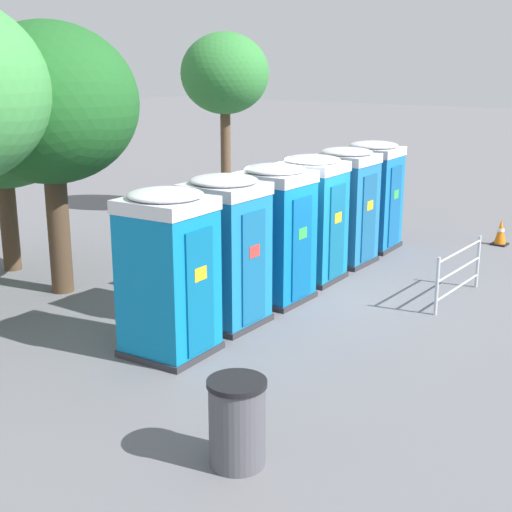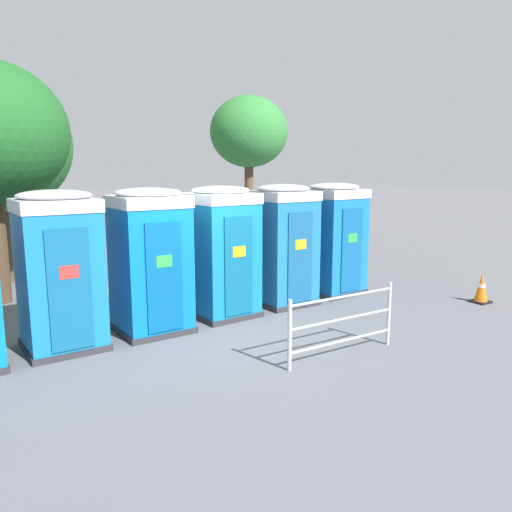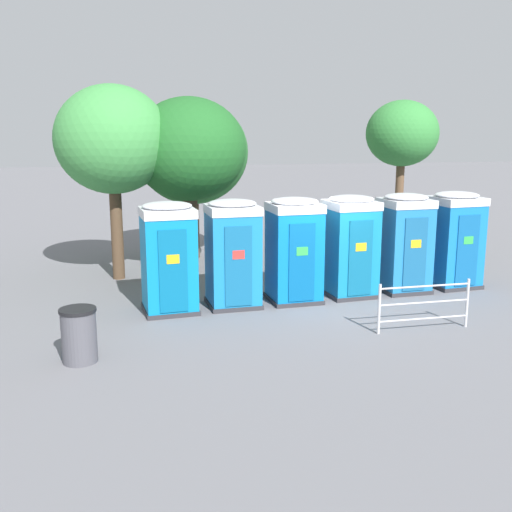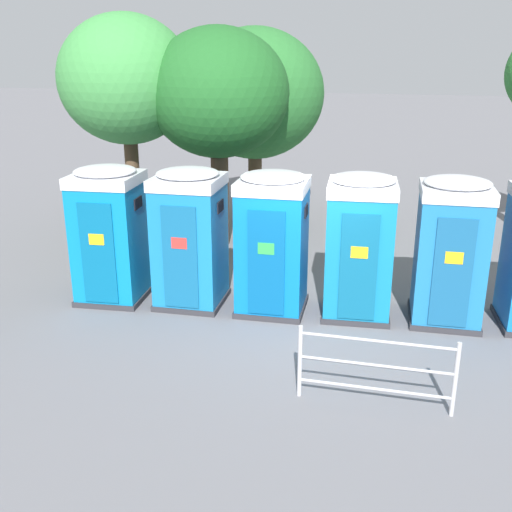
{
  "view_description": "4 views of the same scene",
  "coord_description": "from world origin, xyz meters",
  "views": [
    {
      "loc": [
        -11.06,
        -7.27,
        4.28
      ],
      "look_at": [
        -1.33,
        0.19,
        0.96
      ],
      "focal_mm": 50.0,
      "sensor_mm": 36.0,
      "label": 1
    },
    {
      "loc": [
        -3.71,
        -8.07,
        2.86
      ],
      "look_at": [
        1.55,
        0.43,
        1.1
      ],
      "focal_mm": 35.0,
      "sensor_mm": 36.0,
      "label": 2
    },
    {
      "loc": [
        -4.7,
        -13.48,
        4.08
      ],
      "look_at": [
        -1.72,
        0.16,
        1.16
      ],
      "focal_mm": 42.0,
      "sensor_mm": 36.0,
      "label": 3
    },
    {
      "loc": [
        1.49,
        -9.64,
        4.48
      ],
      "look_at": [
        -1.08,
        0.21,
        0.98
      ],
      "focal_mm": 42.0,
      "sensor_mm": 36.0,
      "label": 4
    }
  ],
  "objects": [
    {
      "name": "ground_plane",
      "position": [
        0.0,
        0.0,
        0.0
      ],
      "size": [
        120.0,
        120.0,
        0.0
      ],
      "primitive_type": "plane",
      "color": "slate"
    },
    {
      "name": "portapotty_0",
      "position": [
        -3.81,
        -0.07,
        1.28
      ],
      "size": [
        1.3,
        1.3,
        2.54
      ],
      "color": "#2D2D33",
      "rests_on": "ground"
    },
    {
      "name": "portapotty_1",
      "position": [
        -2.3,
        0.1,
        1.28
      ],
      "size": [
        1.25,
        1.25,
        2.54
      ],
      "color": "#2D2D33",
      "rests_on": "ground"
    },
    {
      "name": "portapotty_2",
      "position": [
        -0.78,
        0.18,
        1.28
      ],
      "size": [
        1.26,
        1.25,
        2.54
      ],
      "color": "#2D2D33",
      "rests_on": "ground"
    },
    {
      "name": "portapotty_3",
      "position": [
        0.73,
        0.37,
        1.28
      ],
      "size": [
        1.27,
        1.29,
        2.54
      ],
      "color": "#2D2D33",
      "rests_on": "ground"
    },
    {
      "name": "portapotty_4",
      "position": [
        2.25,
        0.48,
        1.28
      ],
      "size": [
        1.23,
        1.25,
        2.54
      ],
      "color": "#2D2D33",
      "rests_on": "ground"
    },
    {
      "name": "street_tree_1",
      "position": [
        -2.89,
        3.72,
        3.55
      ],
      "size": [
        3.24,
        3.24,
        5.04
      ],
      "color": "#4C3826",
      "rests_on": "ground"
    },
    {
      "name": "street_tree_2",
      "position": [
        -4.98,
        3.4,
        3.83
      ],
      "size": [
        3.1,
        3.1,
        5.32
      ],
      "color": "#4C3826",
      "rests_on": "ground"
    },
    {
      "name": "street_tree_3",
      "position": [
        -2.58,
        5.83,
        3.41
      ],
      "size": [
        3.57,
        3.57,
        5.09
      ],
      "color": "#4C3826",
      "rests_on": "ground"
    },
    {
      "name": "event_barrier",
      "position": [
        1.25,
        -2.56,
        0.57
      ],
      "size": [
        2.06,
        0.09,
        1.05
      ],
      "color": "#B7B7BC",
      "rests_on": "ground"
    }
  ]
}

